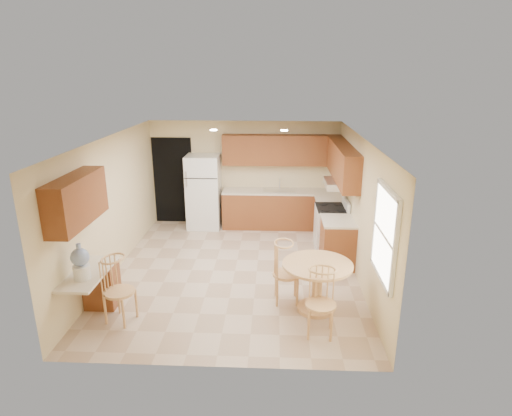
{
  "coord_description": "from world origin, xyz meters",
  "views": [
    {
      "loc": [
        0.73,
        -7.29,
        3.6
      ],
      "look_at": [
        0.38,
        0.3,
        1.16
      ],
      "focal_mm": 30.0,
      "sensor_mm": 36.0,
      "label": 1
    }
  ],
  "objects_px": {
    "stove": "(331,228)",
    "chair_table_a": "(287,269)",
    "water_crock": "(81,263)",
    "dining_table": "(317,280)",
    "refrigerator": "(204,192)",
    "chair_table_b": "(322,300)",
    "chair_desk": "(116,287)"
  },
  "relations": [
    {
      "from": "water_crock",
      "to": "chair_table_a",
      "type": "bearing_deg",
      "value": 14.12
    },
    {
      "from": "water_crock",
      "to": "dining_table",
      "type": "bearing_deg",
      "value": 9.8
    },
    {
      "from": "stove",
      "to": "chair_desk",
      "type": "relative_size",
      "value": 1.08
    },
    {
      "from": "refrigerator",
      "to": "chair_table_a",
      "type": "height_order",
      "value": "refrigerator"
    },
    {
      "from": "chair_table_b",
      "to": "chair_desk",
      "type": "relative_size",
      "value": 0.98
    },
    {
      "from": "refrigerator",
      "to": "stove",
      "type": "bearing_deg",
      "value": -22.99
    },
    {
      "from": "chair_table_b",
      "to": "refrigerator",
      "type": "bearing_deg",
      "value": -55.89
    },
    {
      "from": "stove",
      "to": "chair_table_b",
      "type": "height_order",
      "value": "stove"
    },
    {
      "from": "chair_table_b",
      "to": "water_crock",
      "type": "height_order",
      "value": "water_crock"
    },
    {
      "from": "dining_table",
      "to": "chair_desk",
      "type": "height_order",
      "value": "chair_desk"
    },
    {
      "from": "chair_table_a",
      "to": "dining_table",
      "type": "bearing_deg",
      "value": 68.25
    },
    {
      "from": "chair_table_a",
      "to": "chair_table_b",
      "type": "height_order",
      "value": "chair_table_a"
    },
    {
      "from": "chair_table_a",
      "to": "chair_desk",
      "type": "height_order",
      "value": "chair_table_a"
    },
    {
      "from": "chair_table_a",
      "to": "stove",
      "type": "bearing_deg",
      "value": 153.72
    },
    {
      "from": "refrigerator",
      "to": "water_crock",
      "type": "height_order",
      "value": "refrigerator"
    },
    {
      "from": "refrigerator",
      "to": "chair_desk",
      "type": "relative_size",
      "value": 1.72
    },
    {
      "from": "refrigerator",
      "to": "chair_desk",
      "type": "distance_m",
      "value": 4.29
    },
    {
      "from": "chair_table_a",
      "to": "chair_desk",
      "type": "relative_size",
      "value": 1.01
    },
    {
      "from": "stove",
      "to": "chair_table_a",
      "type": "distance_m",
      "value": 2.54
    },
    {
      "from": "refrigerator",
      "to": "dining_table",
      "type": "height_order",
      "value": "refrigerator"
    },
    {
      "from": "chair_desk",
      "to": "water_crock",
      "type": "height_order",
      "value": "water_crock"
    },
    {
      "from": "dining_table",
      "to": "chair_table_b",
      "type": "xyz_separation_m",
      "value": [
        -0.0,
        -0.74,
        0.08
      ]
    },
    {
      "from": "refrigerator",
      "to": "chair_table_a",
      "type": "xyz_separation_m",
      "value": [
        1.89,
        -3.56,
        -0.25
      ]
    },
    {
      "from": "stove",
      "to": "chair_table_b",
      "type": "relative_size",
      "value": 1.1
    },
    {
      "from": "chair_table_b",
      "to": "chair_desk",
      "type": "bearing_deg",
      "value": 2.2
    },
    {
      "from": "dining_table",
      "to": "chair_desk",
      "type": "relative_size",
      "value": 1.07
    },
    {
      "from": "water_crock",
      "to": "chair_table_b",
      "type": "bearing_deg",
      "value": -2.65
    },
    {
      "from": "chair_table_b",
      "to": "stove",
      "type": "bearing_deg",
      "value": -92.91
    },
    {
      "from": "chair_table_a",
      "to": "water_crock",
      "type": "distance_m",
      "value": 3.06
    },
    {
      "from": "chair_desk",
      "to": "water_crock",
      "type": "bearing_deg",
      "value": -66.06
    },
    {
      "from": "dining_table",
      "to": "chair_table_b",
      "type": "relative_size",
      "value": 1.09
    },
    {
      "from": "stove",
      "to": "dining_table",
      "type": "xyz_separation_m",
      "value": [
        -0.52,
        -2.49,
        0.05
      ]
    }
  ]
}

